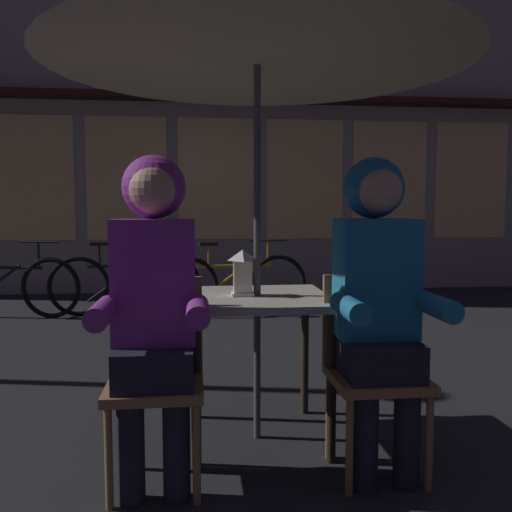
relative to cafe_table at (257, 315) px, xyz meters
The scene contains 12 objects.
ground_plane 0.64m from the cafe_table, ahead, with size 60.00×60.00×0.00m, color #232326.
cafe_table is the anchor object (origin of this frame).
patio_umbrella 1.42m from the cafe_table, ahead, with size 2.10×2.10×2.31m.
lantern 0.23m from the cafe_table, behind, with size 0.11×0.11×0.23m.
chair_left 0.62m from the cafe_table, 142.45° to the right, with size 0.40×0.40×0.87m.
chair_right 0.62m from the cafe_table, 37.55° to the right, with size 0.40×0.40×0.87m.
person_left_hooded 0.67m from the cafe_table, 138.43° to the right, with size 0.45×0.56×1.40m.
person_right_hooded 0.67m from the cafe_table, 41.57° to the right, with size 0.45×0.56×1.40m.
shopfront_building 5.92m from the cafe_table, 89.87° to the left, with size 10.00×0.93×6.20m.
bicycle_nearest 4.17m from the cafe_table, 124.62° to the left, with size 1.66×0.36×0.84m.
bicycle_second 3.69m from the cafe_table, 107.17° to the left, with size 1.66×0.36×0.84m.
bicycle_third 3.36m from the cafe_table, 87.99° to the left, with size 1.67×0.24×0.84m.
Camera 1 is at (-0.31, -2.71, 1.17)m, focal length 38.41 mm.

